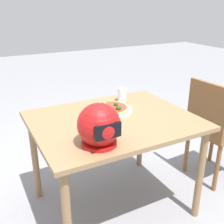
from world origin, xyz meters
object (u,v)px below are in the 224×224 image
Objects in this scene: dining_table at (113,130)px; drinking_glass at (122,95)px; pizza at (111,108)px; motorcycle_helmet at (99,126)px; chair_side at (212,126)px.

dining_table is 0.38m from drinking_glass.
drinking_glass is at bearing -140.69° from pizza.
motorcycle_helmet is at bearing 49.93° from dining_table.
motorcycle_helmet reaches higher than pizza.
pizza is 2.49× the size of drinking_glass.
motorcycle_helmet is at bearing 10.99° from chair_side.
chair_side is at bearing 153.36° from drinking_glass.
dining_table is 0.18m from pizza.
motorcycle_helmet reaches higher than dining_table.
drinking_glass reaches higher than pizza.
chair_side reaches higher than drinking_glass.
drinking_glass is 0.82m from chair_side.
chair_side is (-1.15, -0.22, -0.35)m from motorcycle_helmet.
drinking_glass is at bearing -129.07° from dining_table.
chair_side reaches higher than dining_table.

